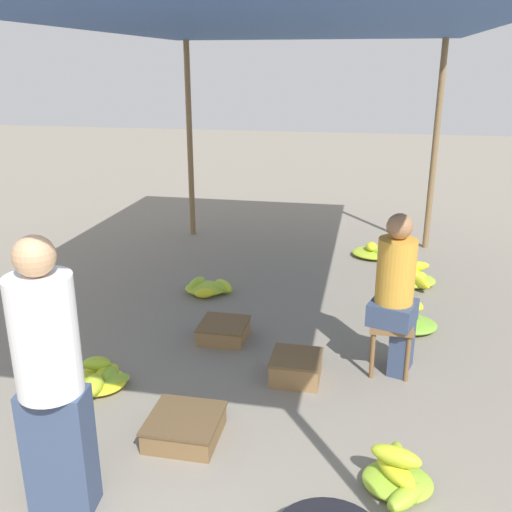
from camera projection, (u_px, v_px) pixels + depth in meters
name	position (u px, v px, depth m)	size (l,w,h in m)	color
canopy_post_back_left	(190.00, 142.00, 8.04)	(0.08, 0.08, 2.70)	olive
canopy_post_back_right	(435.00, 149.00, 7.42)	(0.08, 0.08, 2.70)	olive
canopy_tarp	(269.00, 21.00, 4.47)	(3.74, 6.47, 0.04)	#33569E
vendor_foreground	(50.00, 376.00, 3.01)	(0.38, 0.38, 1.62)	#384766
stool	(391.00, 332.00, 4.59)	(0.34, 0.34, 0.44)	brown
vendor_seated	(397.00, 292.00, 4.48)	(0.43, 0.43, 1.34)	#384766
banana_pile_left_0	(208.00, 288.00, 6.29)	(0.57, 0.51, 0.14)	#95C031
banana_pile_left_1	(97.00, 379.00, 4.43)	(0.58, 0.51, 0.21)	#92BF32
banana_pile_right_0	(411.00, 277.00, 6.53)	(0.57, 0.61, 0.26)	#A6C72E
banana_pile_right_1	(409.00, 318.00, 5.40)	(0.53, 0.50, 0.33)	#A0C430
banana_pile_right_2	(398.00, 475.00, 3.38)	(0.42, 0.64, 0.28)	#9AC231
banana_pile_right_3	(377.00, 252.00, 7.45)	(0.66, 0.53, 0.19)	yellow
crate_near	(224.00, 331.00, 5.22)	(0.43, 0.43, 0.16)	olive
crate_mid	(185.00, 427.00, 3.84)	(0.48, 0.48, 0.16)	brown
crate_far	(296.00, 367.00, 4.55)	(0.40, 0.40, 0.20)	olive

